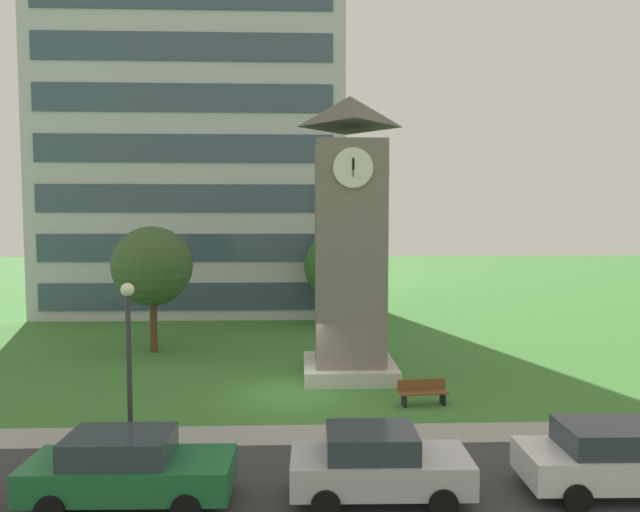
{
  "coord_description": "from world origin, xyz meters",
  "views": [
    {
      "loc": [
        0.38,
        -21.08,
        6.64
      ],
      "look_at": [
        1.21,
        3.28,
        5.04
      ],
      "focal_mm": 31.41,
      "sensor_mm": 36.0,
      "label": 1
    }
  ],
  "objects": [
    {
      "name": "ground_plane",
      "position": [
        0.0,
        0.0,
        0.0
      ],
      "size": [
        160.0,
        160.0,
        0.0
      ],
      "primitive_type": "plane",
      "color": "#3D7A33"
    },
    {
      "name": "parked_car_white",
      "position": [
        8.05,
        -8.14,
        0.86
      ],
      "size": [
        4.77,
        2.04,
        1.69
      ],
      "color": "silver",
      "rests_on": "ground"
    },
    {
      "name": "clock_tower",
      "position": [
        2.41,
        2.28,
        5.28
      ],
      "size": [
        3.84,
        3.84,
        11.72
      ],
      "color": "slate",
      "rests_on": "ground"
    },
    {
      "name": "street_asphalt",
      "position": [
        0.0,
        -8.59,
        0.0
      ],
      "size": [
        120.0,
        7.2,
        0.01
      ],
      "primitive_type": "cube",
      "color": "#38383A",
      "rests_on": "ground"
    },
    {
      "name": "street_lamp",
      "position": [
        -4.28,
        -6.01,
        3.13
      ],
      "size": [
        0.36,
        0.36,
        4.94
      ],
      "color": "#333338",
      "rests_on": "ground"
    },
    {
      "name": "parked_car_silver",
      "position": [
        2.18,
        -8.25,
        0.86
      ],
      "size": [
        4.25,
        1.97,
        1.69
      ],
      "color": "silver",
      "rests_on": "ground"
    },
    {
      "name": "office_building",
      "position": [
        -7.1,
        21.96,
        14.4
      ],
      "size": [
        20.76,
        13.05,
        28.8
      ],
      "color": "#B7BCC6",
      "rests_on": "ground"
    },
    {
      "name": "park_bench",
      "position": [
        4.74,
        -1.53,
        0.46
      ],
      "size": [
        1.84,
        0.7,
        0.88
      ],
      "color": "brown",
      "rests_on": "ground"
    },
    {
      "name": "tree_near_tower",
      "position": [
        2.83,
        13.73,
        3.72
      ],
      "size": [
        4.53,
        4.53,
        6.0
      ],
      "color": "#513823",
      "rests_on": "ground"
    },
    {
      "name": "tree_streetside",
      "position": [
        -7.01,
        6.85,
        4.31
      ],
      "size": [
        3.96,
        3.96,
        6.3
      ],
      "color": "#513823",
      "rests_on": "ground"
    },
    {
      "name": "kerb_strip",
      "position": [
        0.0,
        -4.19,
        0.0
      ],
      "size": [
        120.0,
        1.6,
        0.01
      ],
      "primitive_type": "cube",
      "color": "#9E9E99",
      "rests_on": "ground"
    },
    {
      "name": "parked_car_green",
      "position": [
        -3.66,
        -8.3,
        0.86
      ],
      "size": [
        4.77,
        1.97,
        1.69
      ],
      "color": "#1E6B38",
      "rests_on": "ground"
    }
  ]
}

